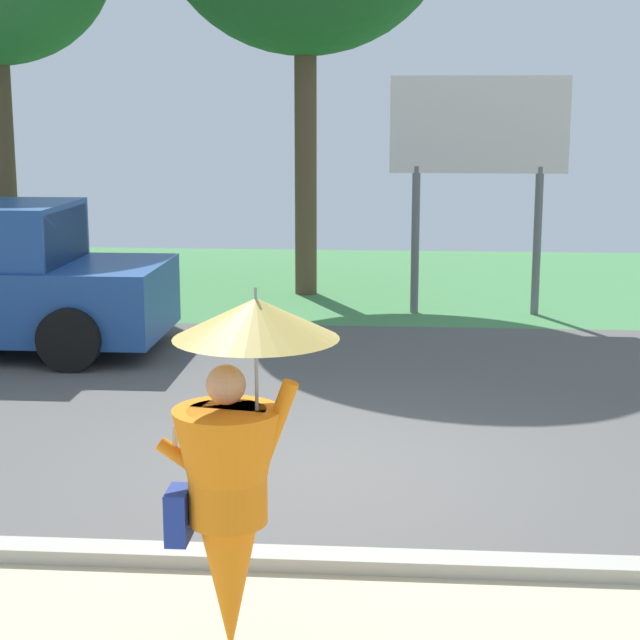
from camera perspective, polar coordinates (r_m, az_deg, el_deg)
ground_plane at (r=12.03m, az=1.62°, el=-3.53°), size 40.00×22.00×0.20m
monk_pedestrian at (r=5.90m, az=-4.70°, el=-8.48°), size 1.03×0.90×2.13m
roadside_billboard at (r=15.77m, az=8.59°, el=9.48°), size 2.60×0.12×3.50m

